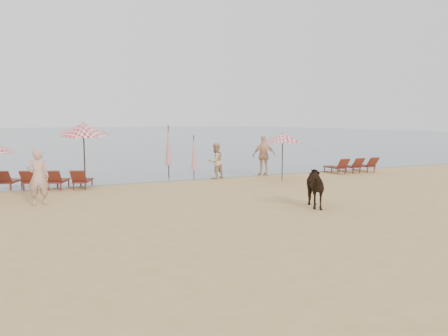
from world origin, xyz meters
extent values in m
plane|color=tan|center=(0.00, 0.00, 0.00)|extent=(120.00, 120.00, 0.00)
cube|color=#51606B|center=(0.00, 80.00, 0.00)|extent=(160.00, 140.00, 0.06)
cube|color=#5F2616|center=(-6.75, 10.78, 0.30)|extent=(0.97, 1.34, 0.07)
cube|color=#5F2616|center=(-6.99, 10.18, 0.55)|extent=(0.67, 0.58, 0.53)
cube|color=#5F2616|center=(-5.87, 10.43, 0.30)|extent=(0.97, 1.34, 0.07)
cube|color=#5F2616|center=(-6.11, 9.82, 0.55)|extent=(0.67, 0.58, 0.53)
cube|color=#5F2616|center=(-4.98, 10.08, 0.30)|extent=(0.97, 1.34, 0.07)
cube|color=#5F2616|center=(-5.22, 9.47, 0.55)|extent=(0.67, 0.58, 0.53)
cube|color=#5F2616|center=(-4.09, 9.72, 0.30)|extent=(0.97, 1.34, 0.07)
cube|color=#5F2616|center=(-4.33, 9.12, 0.55)|extent=(0.67, 0.58, 0.53)
cube|color=#5F2616|center=(8.36, 9.31, 0.31)|extent=(0.59, 1.23, 0.07)
cube|color=#5F2616|center=(8.35, 8.66, 0.55)|extent=(0.57, 0.41, 0.53)
cube|color=#5F2616|center=(9.32, 9.29, 0.31)|extent=(0.59, 1.23, 0.07)
cube|color=#5F2616|center=(9.31, 8.64, 0.55)|extent=(0.57, 0.41, 0.53)
cube|color=#5F2616|center=(10.28, 9.27, 0.31)|extent=(0.59, 1.23, 0.07)
cube|color=#5F2616|center=(10.26, 8.62, 0.55)|extent=(0.57, 0.41, 0.53)
cylinder|color=black|center=(-3.87, 10.79, 1.22)|extent=(0.06, 0.06, 2.43)
cone|color=red|center=(-3.87, 10.79, 2.37)|extent=(2.15, 2.19, 0.73)
sphere|color=black|center=(-3.87, 10.79, 2.60)|extent=(0.09, 0.09, 0.09)
cylinder|color=black|center=(4.37, 8.11, 1.00)|extent=(0.04, 0.04, 2.00)
cone|color=red|center=(4.37, 8.11, 1.95)|extent=(1.78, 1.78, 0.40)
sphere|color=black|center=(4.37, 8.11, 2.13)|extent=(0.07, 0.07, 0.07)
cylinder|color=black|center=(0.03, 11.25, 1.26)|extent=(0.05, 0.05, 2.52)
cone|color=#B42125|center=(0.03, 11.25, 1.56)|extent=(0.31, 0.31, 1.89)
cylinder|color=black|center=(0.85, 10.04, 1.02)|extent=(0.04, 0.04, 2.05)
cone|color=#B42125|center=(0.85, 10.04, 1.27)|extent=(0.25, 0.25, 1.54)
imported|color=black|center=(1.92, 2.61, 0.66)|extent=(1.20, 1.70, 1.31)
imported|color=tan|center=(-5.86, 6.65, 0.92)|extent=(0.70, 0.49, 1.84)
imported|color=tan|center=(1.91, 9.99, 0.83)|extent=(0.97, 0.86, 1.66)
imported|color=#E3B38E|center=(4.54, 10.03, 0.99)|extent=(1.23, 0.68, 1.98)
camera|label=1|loc=(-6.36, -8.52, 2.77)|focal=35.00mm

